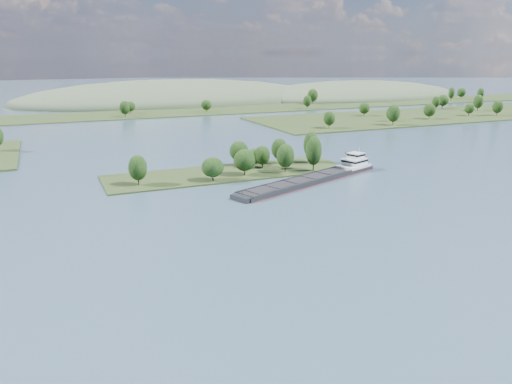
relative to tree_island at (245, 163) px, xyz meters
name	(u,v)px	position (x,y,z in m)	size (l,w,h in m)	color
ground	(297,216)	(-6.74, -58.72, -4.10)	(1800.00, 1800.00, 0.00)	#364B5D
tree_island	(245,163)	(0.00, 0.00, 0.00)	(100.00, 30.51, 15.59)	#233216
right_bank	(448,114)	(224.62, 120.87, -3.05)	(320.00, 90.00, 15.47)	#233216
back_shoreline	(144,113)	(1.56, 221.02, -3.35)	(900.00, 60.00, 15.90)	#233216
hill_east	(356,97)	(253.26, 291.28, -4.10)	(260.00, 140.00, 36.00)	#3E4F36
hill_west	(175,101)	(53.26, 321.28, -4.10)	(320.00, 160.00, 44.00)	#3E4F36
cargo_barge	(318,177)	(21.60, -22.36, -2.84)	(71.97, 34.75, 9.98)	black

